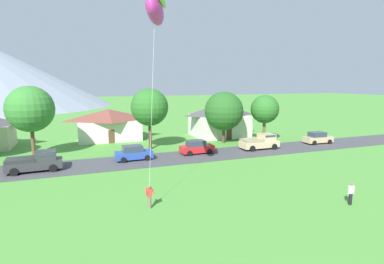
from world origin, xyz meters
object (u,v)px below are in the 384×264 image
house_left_center (219,119)px  parked_car_red_east_end (197,147)px  parked_car_blue_mid_east (134,153)px  tree_right_of_center (224,111)px  tree_near_left (265,109)px  tree_center (150,107)px  watcher_person (351,193)px  pickup_truck_charcoal_west_side (36,162)px  tree_left_of_center (30,109)px  house_leftmost (109,124)px  parked_car_tan_west_end (318,138)px  pickup_truck_sand_east_side (260,142)px  kite_flyer_with_kite (155,11)px

house_left_center → parked_car_red_east_end: (-8.37, -10.94, -1.97)m
house_left_center → parked_car_blue_mid_east: (-16.37, -11.38, -1.97)m
tree_right_of_center → tree_near_left: bearing=-11.0°
tree_center → watcher_person: (9.47, -23.99, -4.77)m
house_left_center → pickup_truck_charcoal_west_side: 29.18m
pickup_truck_charcoal_west_side → watcher_person: 28.63m
house_left_center → tree_left_of_center: bearing=-168.4°
house_leftmost → pickup_truck_charcoal_west_side: (-8.69, -15.44, -1.44)m
house_left_center → tree_near_left: bearing=-58.1°
parked_car_tan_west_end → parked_car_red_east_end: same height
parked_car_tan_west_end → pickup_truck_sand_east_side: pickup_truck_sand_east_side is taller
tree_near_left → tree_center: bearing=177.0°
house_left_center → tree_right_of_center: size_ratio=1.20×
parked_car_tan_west_end → kite_flyer_with_kite: bearing=-156.1°
pickup_truck_sand_east_side → kite_flyer_with_kite: bearing=-145.6°
parked_car_red_east_end → pickup_truck_sand_east_side: 9.01m
house_left_center → pickup_truck_sand_east_side: size_ratio=1.75×
pickup_truck_charcoal_west_side → parked_car_blue_mid_east: bearing=5.9°
house_leftmost → parked_car_tan_west_end: 31.69m
kite_flyer_with_kite → watcher_person: 19.52m
parked_car_blue_mid_east → pickup_truck_sand_east_side: 16.99m
parked_car_tan_west_end → pickup_truck_sand_east_side: size_ratio=0.82×
tree_right_of_center → kite_flyer_with_kite: kite_flyer_with_kite is taller
tree_right_of_center → tree_center: bearing=-178.5°
parked_car_blue_mid_east → watcher_person: bearing=-55.6°
house_left_center → tree_near_left: size_ratio=1.29×
parked_car_blue_mid_east → parked_car_tan_west_end: bearing=0.5°
parked_car_tan_west_end → parked_car_blue_mid_east: bearing=-179.5°
tree_right_of_center → kite_flyer_with_kite: (-14.43, -17.49, 9.28)m
tree_left_of_center → tree_right_of_center: tree_left_of_center is taller
tree_left_of_center → house_left_center: bearing=11.6°
tree_near_left → watcher_person: bearing=-109.0°
tree_center → watcher_person: tree_center is taller
house_leftmost → kite_flyer_with_kite: bearing=-87.3°
tree_right_of_center → watcher_person: 24.65m
parked_car_red_east_end → pickup_truck_charcoal_west_side: 18.04m
parked_car_blue_mid_east → kite_flyer_with_kite: 17.63m
tree_left_of_center → pickup_truck_charcoal_west_side: 8.36m
tree_right_of_center → parked_car_tan_west_end: tree_right_of_center is taller
pickup_truck_sand_east_side → house_leftmost: bearing=141.6°
house_left_center → tree_left_of_center: 28.07m
tree_center → parked_car_red_east_end: bearing=-46.4°
watcher_person → parked_car_blue_mid_east: bearing=124.4°
tree_near_left → kite_flyer_with_kite: bearing=-141.8°
tree_right_of_center → pickup_truck_charcoal_west_side: tree_right_of_center is taller
tree_near_left → pickup_truck_sand_east_side: tree_near_left is taller
tree_left_of_center → tree_right_of_center: 25.37m
watcher_person → kite_flyer_with_kite: bearing=151.9°
tree_center → parked_car_tan_west_end: size_ratio=1.91×
parked_car_blue_mid_east → pickup_truck_sand_east_side: (16.99, -0.05, 0.19)m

